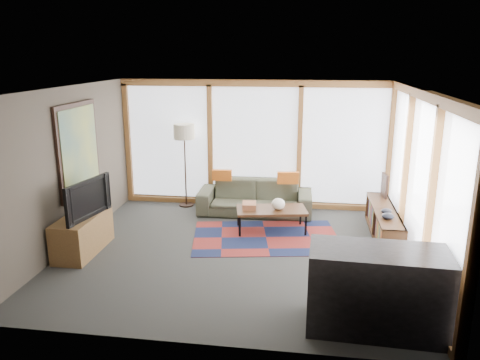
# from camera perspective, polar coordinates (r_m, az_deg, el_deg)

# --- Properties ---
(ground) EXTENTS (5.50, 5.50, 0.00)m
(ground) POSITION_cam_1_polar(r_m,az_deg,el_deg) (7.63, -0.43, -8.79)
(ground) COLOR #2D2D2A
(ground) RESTS_ON ground
(room_envelope) EXTENTS (5.52, 5.02, 2.62)m
(room_envelope) POSITION_cam_1_polar(r_m,az_deg,el_deg) (7.63, 3.85, 3.37)
(room_envelope) COLOR #493F34
(room_envelope) RESTS_ON ground
(rug) EXTENTS (2.74, 2.01, 0.01)m
(rug) POSITION_cam_1_polar(r_m,az_deg,el_deg) (8.21, 3.19, -6.99)
(rug) COLOR maroon
(rug) RESTS_ON ground
(sofa) EXTENTS (2.25, 0.91, 0.65)m
(sofa) POSITION_cam_1_polar(r_m,az_deg,el_deg) (9.32, 1.84, -2.13)
(sofa) COLOR #363A2B
(sofa) RESTS_ON ground
(pillow_left) EXTENTS (0.39, 0.14, 0.21)m
(pillow_left) POSITION_cam_1_polar(r_m,az_deg,el_deg) (9.30, -2.20, 0.60)
(pillow_left) COLOR #B55417
(pillow_left) RESTS_ON sofa
(pillow_right) EXTENTS (0.42, 0.18, 0.23)m
(pillow_right) POSITION_cam_1_polar(r_m,az_deg,el_deg) (9.11, 5.86, 0.27)
(pillow_right) COLOR #B55417
(pillow_right) RESTS_ON sofa
(floor_lamp) EXTENTS (0.43, 0.43, 1.73)m
(floor_lamp) POSITION_cam_1_polar(r_m,az_deg,el_deg) (9.70, -6.70, 1.75)
(floor_lamp) COLOR #322017
(floor_lamp) RESTS_ON ground
(coffee_table) EXTENTS (1.33, 0.84, 0.41)m
(coffee_table) POSITION_cam_1_polar(r_m,az_deg,el_deg) (8.46, 3.82, -4.86)
(coffee_table) COLOR #321D0F
(coffee_table) RESTS_ON ground
(book_stack) EXTENTS (0.27, 0.33, 0.10)m
(book_stack) POSITION_cam_1_polar(r_m,az_deg,el_deg) (8.39, 1.13, -3.12)
(book_stack) COLOR brown
(book_stack) RESTS_ON coffee_table
(vase) EXTENTS (0.26, 0.26, 0.21)m
(vase) POSITION_cam_1_polar(r_m,az_deg,el_deg) (8.34, 4.69, -2.93)
(vase) COLOR white
(vase) RESTS_ON coffee_table
(bookshelf) EXTENTS (0.37, 2.06, 0.51)m
(bookshelf) POSITION_cam_1_polar(r_m,az_deg,el_deg) (8.50, 17.11, -5.06)
(bookshelf) COLOR #321D0F
(bookshelf) RESTS_ON ground
(bowl_a) EXTENTS (0.21, 0.21, 0.10)m
(bowl_a) POSITION_cam_1_polar(r_m,az_deg,el_deg) (7.92, 17.57, -4.21)
(bowl_a) COLOR black
(bowl_a) RESTS_ON bookshelf
(bowl_b) EXTENTS (0.21, 0.21, 0.09)m
(bowl_b) POSITION_cam_1_polar(r_m,az_deg,el_deg) (8.18, 17.42, -3.65)
(bowl_b) COLOR black
(bowl_b) RESTS_ON bookshelf
(shelf_picture) EXTENTS (0.08, 0.33, 0.44)m
(shelf_picture) POSITION_cam_1_polar(r_m,az_deg,el_deg) (9.08, 17.20, -0.62)
(shelf_picture) COLOR black
(shelf_picture) RESTS_ON bookshelf
(tv_console) EXTENTS (0.51, 1.22, 0.61)m
(tv_console) POSITION_cam_1_polar(r_m,az_deg,el_deg) (7.95, -18.62, -6.23)
(tv_console) COLOR brown
(tv_console) RESTS_ON ground
(television) EXTENTS (0.35, 1.07, 0.61)m
(television) POSITION_cam_1_polar(r_m,az_deg,el_deg) (7.70, -18.60, -2.11)
(television) COLOR black
(television) RESTS_ON tv_console
(bar_counter) EXTENTS (1.58, 0.78, 0.98)m
(bar_counter) POSITION_cam_1_polar(r_m,az_deg,el_deg) (5.70, 16.34, -12.76)
(bar_counter) COLOR black
(bar_counter) RESTS_ON ground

